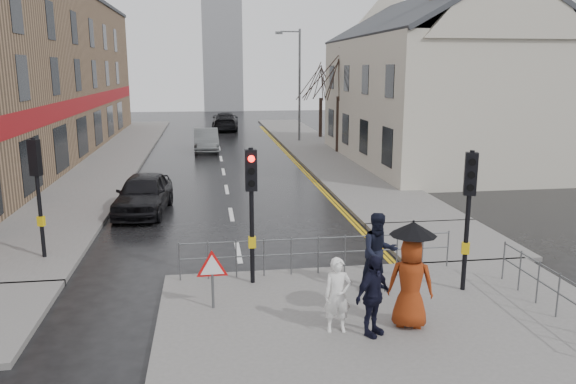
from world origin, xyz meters
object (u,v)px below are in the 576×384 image
object	(u,v)px
pedestrian_with_umbrella	(411,272)
car_mid	(206,140)
pedestrian_b	(379,252)
pedestrian_d	(373,296)
pedestrian_a	(338,295)
car_parked	(144,194)

from	to	relation	value
pedestrian_with_umbrella	car_mid	xyz separation A→B (m)	(-4.07, 27.01, -0.57)
pedestrian_b	pedestrian_d	size ratio (longest dim) A/B	1.15
pedestrian_a	pedestrian_d	distance (m)	0.70
pedestrian_d	car_parked	world-z (taller)	pedestrian_d
pedestrian_a	pedestrian_b	world-z (taller)	pedestrian_b
pedestrian_a	car_mid	xyz separation A→B (m)	(-2.54, 27.03, -0.18)
pedestrian_d	car_parked	bearing A→B (deg)	80.68
pedestrian_with_umbrella	pedestrian_b	bearing A→B (deg)	91.70
pedestrian_b	pedestrian_a	bearing A→B (deg)	-129.85
pedestrian_with_umbrella	car_parked	bearing A→B (deg)	120.65
pedestrian_a	pedestrian_d	size ratio (longest dim) A/B	0.93
pedestrian_b	pedestrian_with_umbrella	bearing A→B (deg)	-91.63
pedestrian_d	car_parked	distance (m)	12.50
pedestrian_with_umbrella	pedestrian_d	xyz separation A→B (m)	(-0.88, -0.27, -0.34)
pedestrian_with_umbrella	pedestrian_d	world-z (taller)	pedestrian_with_umbrella
pedestrian_d	car_parked	size ratio (longest dim) A/B	0.38
pedestrian_with_umbrella	pedestrian_d	size ratio (longest dim) A/B	1.35
pedestrian_b	pedestrian_d	bearing A→B (deg)	-113.41
pedestrian_b	pedestrian_d	distance (m)	2.39
pedestrian_a	pedestrian_with_umbrella	distance (m)	1.58
pedestrian_a	car_mid	distance (m)	27.15
pedestrian_a	car_mid	size ratio (longest dim) A/B	0.35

